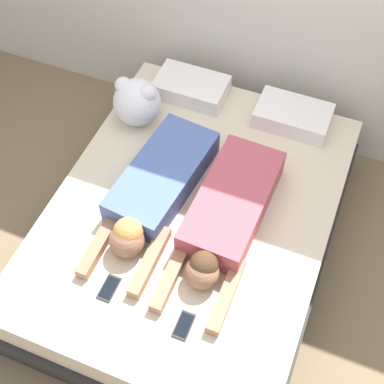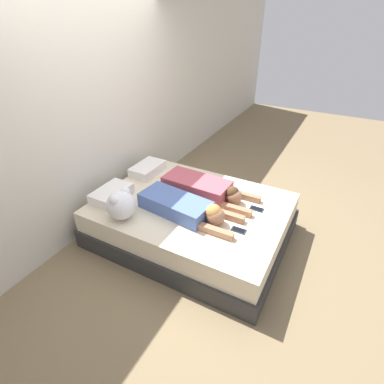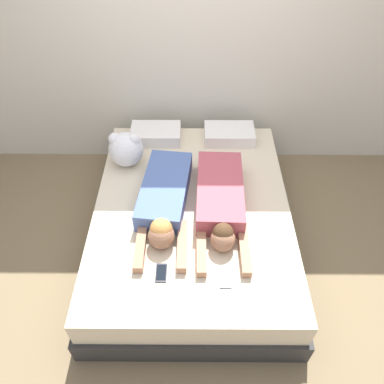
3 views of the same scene
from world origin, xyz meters
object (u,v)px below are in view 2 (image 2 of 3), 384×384
object	(u,v)px
pillow_head_left	(112,194)
pillow_head_right	(148,169)
person_right	(204,188)
cell_phone_right	(257,209)
bed	(192,220)
person_left	(185,207)
cell_phone_left	(239,230)
plush_toy	(121,205)

from	to	relation	value
pillow_head_left	pillow_head_right	xyz separation A→B (m)	(0.72, 0.00, 0.00)
pillow_head_right	pillow_head_left	bearing A→B (deg)	180.00
person_right	cell_phone_right	size ratio (longest dim) A/B	7.59
bed	cell_phone_right	size ratio (longest dim) A/B	14.32
bed	person_left	distance (m)	0.40
pillow_head_right	cell_phone_left	world-z (taller)	pillow_head_right
bed	plush_toy	bearing A→B (deg)	138.50
bed	pillow_head_right	bearing A→B (deg)	67.73
pillow_head_left	pillow_head_right	size ratio (longest dim) A/B	1.00
cell_phone_left	cell_phone_right	bearing A→B (deg)	-5.48
bed	plush_toy	size ratio (longest dim) A/B	6.66
pillow_head_left	bed	bearing A→B (deg)	-67.73
pillow_head_left	person_right	xyz separation A→B (m)	(0.59, -0.92, 0.03)
pillow_head_left	pillow_head_right	bearing A→B (deg)	0.00
cell_phone_left	cell_phone_right	xyz separation A→B (m)	(0.45, -0.04, 0.00)
bed	pillow_head_right	size ratio (longest dim) A/B	4.51
person_left	bed	bearing A→B (deg)	9.33
cell_phone_left	plush_toy	distance (m)	1.25
person_left	cell_phone_left	distance (m)	0.62
person_left	cell_phone_left	world-z (taller)	person_left
cell_phone_right	person_right	bearing A→B (deg)	90.73
bed	cell_phone_left	world-z (taller)	cell_phone_left
bed	person_left	size ratio (longest dim) A/B	1.87
cell_phone_left	plush_toy	size ratio (longest dim) A/B	0.47
cell_phone_left	person_right	bearing A→B (deg)	54.18
bed	person_right	size ratio (longest dim) A/B	1.89
person_left	person_right	xyz separation A→B (m)	(0.45, -0.01, 0.00)
bed	plush_toy	world-z (taller)	plush_toy
cell_phone_right	bed	bearing A→B (deg)	108.72
bed	pillow_head_left	distance (m)	0.99
bed	pillow_head_left	xyz separation A→B (m)	(-0.36, 0.88, 0.30)
person_right	cell_phone_left	distance (m)	0.76
pillow_head_left	person_left	distance (m)	0.92
pillow_head_left	plush_toy	xyz separation A→B (m)	(-0.23, -0.35, 0.10)
pillow_head_right	cell_phone_right	bearing A→B (deg)	-94.50
pillow_head_left	cell_phone_right	distance (m)	1.68
pillow_head_left	person_left	world-z (taller)	person_left
person_left	pillow_head_left	bearing A→B (deg)	98.52
plush_toy	bed	bearing A→B (deg)	-41.50
pillow_head_left	person_right	distance (m)	1.09
pillow_head_left	cell_phone_left	world-z (taller)	pillow_head_left
person_left	plush_toy	size ratio (longest dim) A/B	3.56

